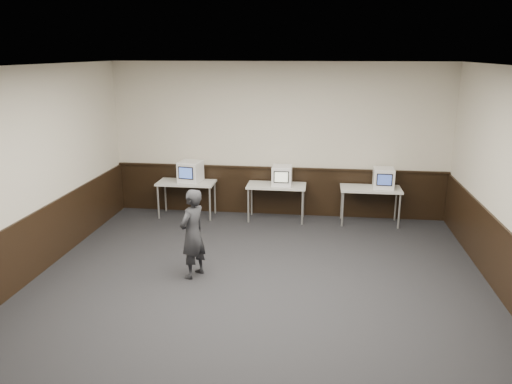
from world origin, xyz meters
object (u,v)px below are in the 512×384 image
person (193,234)px  emac_right (384,178)px  emac_center (282,176)px  desk_right (371,191)px  desk_left (186,185)px  desk_center (276,188)px  emac_left (190,172)px

person → emac_right: bearing=157.0°
emac_center → desk_right: bearing=0.2°
emac_right → person: 4.30m
emac_center → person: size_ratio=0.31×
desk_left → emac_center: emac_center is taller
desk_left → person: person is taller
emac_right → person: bearing=-135.7°
desk_left → person: size_ratio=0.85×
desk_center → emac_center: (0.11, -0.01, 0.27)m
desk_left → emac_left: bearing=11.3°
emac_center → emac_left: bearing=179.0°
desk_right → emac_center: emac_center is taller
emac_center → person: 3.10m
emac_right → desk_center: bearing=-177.6°
emac_left → person: 3.01m
desk_right → emac_center: 1.81m
emac_center → emac_right: (2.03, 0.03, 0.00)m
emac_left → emac_right: 3.95m
emac_left → desk_right: bearing=9.3°
desk_right → person: size_ratio=0.85×
desk_left → desk_center: same height
desk_left → emac_right: emac_right is taller
desk_center → desk_right: 1.90m
desk_center → person: person is taller
desk_left → emac_center: bearing=-0.3°
person → emac_center: bearing=-177.2°
desk_left → desk_right: bearing=0.0°
emac_left → person: size_ratio=0.37×
desk_center → person: (-1.03, -2.88, 0.02)m
desk_right → person: bearing=-135.5°
emac_left → emac_center: bearing=8.7°
desk_left → desk_right: (3.80, 0.00, 0.00)m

